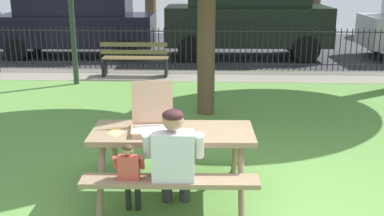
# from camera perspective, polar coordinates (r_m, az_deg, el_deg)

# --- Properties ---
(ground) EXTENTS (28.00, 11.47, 0.02)m
(ground) POSITION_cam_1_polar(r_m,az_deg,el_deg) (6.62, 5.01, -5.57)
(ground) COLOR #619544
(cobblestone_walkway) EXTENTS (28.00, 1.40, 0.01)m
(cobblestone_walkway) POSITION_cam_1_polar(r_m,az_deg,el_deg) (11.44, 3.99, 3.96)
(cobblestone_walkway) COLOR gray
(street_asphalt) EXTENTS (28.00, 7.47, 0.01)m
(street_asphalt) POSITION_cam_1_polar(r_m,az_deg,el_deg) (15.80, 3.62, 7.43)
(street_asphalt) COLOR #38383D
(picnic_table_foreground) EXTENTS (1.84, 1.53, 0.79)m
(picnic_table_foreground) POSITION_cam_1_polar(r_m,az_deg,el_deg) (5.20, -2.39, -4.58)
(picnic_table_foreground) COLOR #94785B
(picnic_table_foreground) RESTS_ON ground
(pizza_box_open) EXTENTS (0.52, 0.58, 0.51)m
(pizza_box_open) POSITION_cam_1_polar(r_m,az_deg,el_deg) (5.18, -4.89, -1.29)
(pizza_box_open) COLOR tan
(pizza_box_open) RESTS_ON picnic_table_foreground
(pizza_slice_on_table) EXTENTS (0.18, 0.25, 0.02)m
(pizza_slice_on_table) POSITION_cam_1_polar(r_m,az_deg,el_deg) (5.16, -9.37, -2.86)
(pizza_slice_on_table) COLOR #F9D87C
(pizza_slice_on_table) RESTS_ON picnic_table_foreground
(adult_at_table) EXTENTS (0.62, 0.60, 1.19)m
(adult_at_table) POSITION_cam_1_polar(r_m,az_deg,el_deg) (4.71, -2.25, -6.09)
(adult_at_table) COLOR #373737
(adult_at_table) RESTS_ON ground
(child_at_table) EXTENTS (0.32, 0.31, 0.83)m
(child_at_table) POSITION_cam_1_polar(r_m,az_deg,el_deg) (4.79, -7.67, -7.85)
(child_at_table) COLOR #242424
(child_at_table) RESTS_ON ground
(iron_fence_streetside) EXTENTS (19.22, 0.03, 1.09)m
(iron_fence_streetside) POSITION_cam_1_polar(r_m,az_deg,el_deg) (12.02, 3.97, 7.28)
(iron_fence_streetside) COLOR black
(iron_fence_streetside) RESTS_ON ground
(park_bench_center) EXTENTS (1.60, 0.46, 0.85)m
(park_bench_center) POSITION_cam_1_polar(r_m,az_deg,el_deg) (11.37, -7.04, 5.96)
(park_bench_center) COLOR olive
(park_bench_center) RESTS_ON ground
(parked_car_left) EXTENTS (4.66, 2.07, 2.08)m
(parked_car_left) POSITION_cam_1_polar(r_m,az_deg,el_deg) (14.48, -14.07, 10.56)
(parked_car_left) COLOR black
(parked_car_left) RESTS_ON ground
(parked_car_center) EXTENTS (4.73, 2.13, 2.46)m
(parked_car_center) POSITION_cam_1_polar(r_m,az_deg,el_deg) (13.92, 6.80, 11.57)
(parked_car_center) COLOR black
(parked_car_center) RESTS_ON ground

